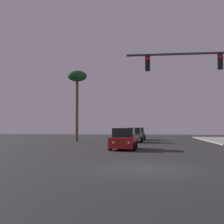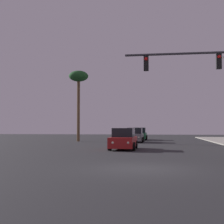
% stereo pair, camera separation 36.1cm
% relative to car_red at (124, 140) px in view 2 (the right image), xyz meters
% --- Properties ---
extents(ground_plane, '(120.00, 120.00, 0.00)m').
position_rel_car_red_xyz_m(ground_plane, '(1.92, -11.15, -0.76)').
color(ground_plane, '#28282B').
extents(car_red, '(2.04, 4.33, 1.68)m').
position_rel_car_red_xyz_m(car_red, '(0.00, 0.00, 0.00)').
color(car_red, maroon).
rests_on(car_red, ground).
extents(car_green, '(2.04, 4.32, 1.68)m').
position_rel_car_red_xyz_m(car_green, '(0.27, 18.39, 0.00)').
color(car_green, '#195933').
rests_on(car_green, ground).
extents(car_grey, '(2.04, 4.32, 1.68)m').
position_rel_car_red_xyz_m(car_grey, '(0.08, 11.78, 0.00)').
color(car_grey, slate).
rests_on(car_grey, ground).
extents(palm_tree_mid, '(2.40, 2.40, 8.73)m').
position_rel_car_red_xyz_m(palm_tree_mid, '(-6.96, 12.85, 6.82)').
color(palm_tree_mid, brown).
rests_on(palm_tree_mid, ground).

